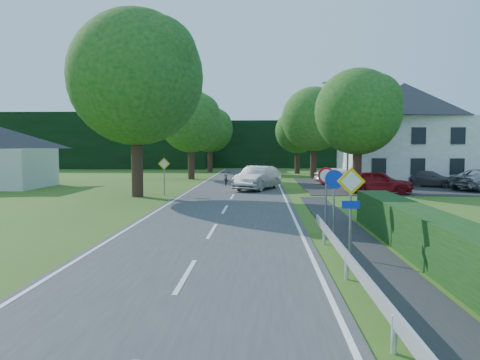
{
  "coord_description": "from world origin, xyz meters",
  "views": [
    {
      "loc": [
        1.82,
        -5.03,
        3.16
      ],
      "look_at": [
        0.73,
        18.5,
        1.47
      ],
      "focal_mm": 35.0,
      "sensor_mm": 36.0,
      "label": 1
    }
  ],
  "objects_px": {
    "parked_car_silver_a": "(339,176)",
    "parked_car_grey": "(429,179)",
    "motorcycle": "(226,178)",
    "moving_car": "(258,178)",
    "parked_car_red": "(379,182)",
    "parasol": "(370,173)",
    "streetlight": "(346,129)"
  },
  "relations": [
    {
      "from": "parked_car_silver_a",
      "to": "parked_car_grey",
      "type": "distance_m",
      "value": 7.04
    },
    {
      "from": "parked_car_grey",
      "to": "motorcycle",
      "type": "bearing_deg",
      "value": 118.56
    },
    {
      "from": "moving_car",
      "to": "parked_car_silver_a",
      "type": "relative_size",
      "value": 1.31
    },
    {
      "from": "moving_car",
      "to": "motorcycle",
      "type": "distance_m",
      "value": 4.78
    },
    {
      "from": "moving_car",
      "to": "parked_car_red",
      "type": "height_order",
      "value": "moving_car"
    },
    {
      "from": "parasol",
      "to": "streetlight",
      "type": "bearing_deg",
      "value": -127.21
    },
    {
      "from": "moving_car",
      "to": "parked_car_silver_a",
      "type": "xyz_separation_m",
      "value": [
        6.76,
        5.68,
        -0.2
      ]
    },
    {
      "from": "streetlight",
      "to": "moving_car",
      "type": "xyz_separation_m",
      "value": [
        -6.52,
        -1.26,
        -3.57
      ]
    },
    {
      "from": "parked_car_red",
      "to": "parked_car_silver_a",
      "type": "height_order",
      "value": "parked_car_red"
    },
    {
      "from": "parked_car_silver_a",
      "to": "parasol",
      "type": "xyz_separation_m",
      "value": [
        2.39,
        -0.95,
        0.31
      ]
    },
    {
      "from": "parked_car_grey",
      "to": "parked_car_silver_a",
      "type": "bearing_deg",
      "value": 101.09
    },
    {
      "from": "motorcycle",
      "to": "parked_car_grey",
      "type": "relative_size",
      "value": 0.48
    },
    {
      "from": "parked_car_silver_a",
      "to": "parked_car_red",
      "type": "bearing_deg",
      "value": 166.82
    },
    {
      "from": "parked_car_silver_a",
      "to": "parked_car_grey",
      "type": "height_order",
      "value": "parked_car_silver_a"
    },
    {
      "from": "streetlight",
      "to": "parked_car_red",
      "type": "distance_m",
      "value": 5.31
    },
    {
      "from": "moving_car",
      "to": "parasol",
      "type": "relative_size",
      "value": 2.43
    },
    {
      "from": "parked_car_red",
      "to": "streetlight",
      "type": "bearing_deg",
      "value": 38.77
    },
    {
      "from": "streetlight",
      "to": "parked_car_silver_a",
      "type": "relative_size",
      "value": 2.02
    },
    {
      "from": "moving_car",
      "to": "motorcycle",
      "type": "bearing_deg",
      "value": 144.5
    },
    {
      "from": "streetlight",
      "to": "motorcycle",
      "type": "height_order",
      "value": "streetlight"
    },
    {
      "from": "parked_car_grey",
      "to": "parasol",
      "type": "distance_m",
      "value": 4.48
    },
    {
      "from": "motorcycle",
      "to": "parked_car_grey",
      "type": "xyz_separation_m",
      "value": [
        15.97,
        -0.73,
        0.09
      ]
    },
    {
      "from": "parked_car_silver_a",
      "to": "parked_car_grey",
      "type": "relative_size",
      "value": 0.92
    },
    {
      "from": "parked_car_silver_a",
      "to": "parked_car_grey",
      "type": "xyz_separation_m",
      "value": [
        6.61,
        -2.42,
        -0.03
      ]
    },
    {
      "from": "streetlight",
      "to": "parasol",
      "type": "relative_size",
      "value": 3.74
    },
    {
      "from": "motorcycle",
      "to": "parked_car_grey",
      "type": "height_order",
      "value": "parked_car_grey"
    },
    {
      "from": "moving_car",
      "to": "parasol",
      "type": "height_order",
      "value": "parasol"
    },
    {
      "from": "streetlight",
      "to": "motorcycle",
      "type": "distance_m",
      "value": 10.28
    },
    {
      "from": "parked_car_red",
      "to": "parked_car_silver_a",
      "type": "bearing_deg",
      "value": 24.04
    },
    {
      "from": "streetlight",
      "to": "parked_car_red",
      "type": "xyz_separation_m",
      "value": [
        1.59,
        -3.5,
        -3.67
      ]
    },
    {
      "from": "parked_car_red",
      "to": "moving_car",
      "type": "bearing_deg",
      "value": 88.96
    },
    {
      "from": "motorcycle",
      "to": "parked_car_red",
      "type": "height_order",
      "value": "parked_car_red"
    }
  ]
}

